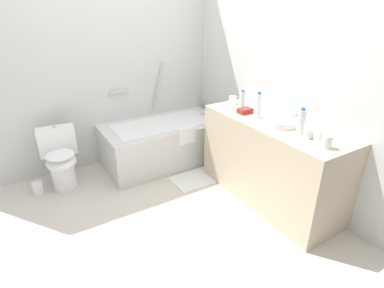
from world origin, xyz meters
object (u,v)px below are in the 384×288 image
at_px(sink_basin, 281,121).
at_px(water_bottle_0, 242,100).
at_px(sink_faucet, 296,118).
at_px(water_bottle_1, 258,106).
at_px(soap_dish, 232,106).
at_px(water_bottle_2, 301,122).
at_px(toilet, 61,159).
at_px(drinking_glass_1, 327,142).
at_px(bathtub, 164,141).
at_px(drinking_glass_0, 319,136).
at_px(amenity_basket, 245,111).
at_px(drinking_glass_3, 308,133).
at_px(bath_mat, 199,178).
at_px(toilet_paper_roll, 38,188).
at_px(drinking_glass_2, 233,100).

bearing_deg(sink_basin, water_bottle_0, 91.00).
relative_size(sink_faucet, water_bottle_1, 0.59).
relative_size(water_bottle_0, soap_dish, 2.23).
bearing_deg(water_bottle_2, toilet, 136.66).
relative_size(sink_faucet, drinking_glass_1, 1.46).
bearing_deg(water_bottle_2, bathtub, 107.84).
bearing_deg(drinking_glass_0, sink_basin, 88.78).
height_order(water_bottle_2, amenity_basket, water_bottle_2).
bearing_deg(drinking_glass_3, soap_dish, 90.99).
distance_m(sink_basin, water_bottle_1, 0.28).
bearing_deg(amenity_basket, toilet, 149.56).
xyz_separation_m(sink_basin, bath_mat, (-0.41, 0.76, -0.87)).
bearing_deg(sink_faucet, soap_dish, 111.54).
xyz_separation_m(sink_faucet, amenity_basket, (-0.27, 0.42, -0.00)).
xyz_separation_m(toilet, water_bottle_2, (1.75, -1.65, 0.62)).
distance_m(drinking_glass_1, toilet_paper_roll, 2.90).
relative_size(drinking_glass_2, bath_mat, 0.14).
relative_size(drinking_glass_3, bath_mat, 0.14).
distance_m(water_bottle_0, toilet_paper_roll, 2.38).
bearing_deg(amenity_basket, water_bottle_1, -85.08).
bearing_deg(water_bottle_2, drinking_glass_2, 88.05).
distance_m(bathtub, toilet, 1.23).
bearing_deg(toilet, drinking_glass_2, 74.55).
xyz_separation_m(toilet, water_bottle_0, (1.76, -0.87, 0.61)).
height_order(water_bottle_2, bath_mat, water_bottle_2).
bearing_deg(bathtub, drinking_glass_2, -49.30).
distance_m(drinking_glass_0, bath_mat, 1.53).
distance_m(water_bottle_0, water_bottle_1, 0.30).
height_order(drinking_glass_3, bath_mat, drinking_glass_3).
distance_m(amenity_basket, toilet_paper_roll, 2.35).
distance_m(water_bottle_0, drinking_glass_0, 0.97).
distance_m(bathtub, drinking_glass_2, 1.05).
relative_size(bathtub, bath_mat, 2.42).
relative_size(soap_dish, bath_mat, 0.15).
bearing_deg(bathtub, amenity_basket, -64.16).
bearing_deg(water_bottle_2, water_bottle_1, 94.78).
height_order(drinking_glass_1, drinking_glass_2, drinking_glass_1).
relative_size(toilet, water_bottle_0, 3.33).
distance_m(sink_basin, drinking_glass_3, 0.35).
bearing_deg(water_bottle_0, soap_dish, 120.11).
height_order(bathtub, water_bottle_2, bathtub).
bearing_deg(drinking_glass_3, amenity_basket, 92.25).
xyz_separation_m(drinking_glass_2, toilet_paper_roll, (-2.06, 0.67, -0.83)).
xyz_separation_m(water_bottle_1, drinking_glass_2, (0.07, 0.48, -0.08)).
relative_size(bath_mat, toilet_paper_roll, 4.91).
xyz_separation_m(water_bottle_1, bath_mat, (-0.34, 0.51, -0.97)).
bearing_deg(drinking_glass_3, toilet_paper_roll, 138.91).
xyz_separation_m(drinking_glass_0, drinking_glass_1, (-0.07, -0.12, 0.01)).
relative_size(sink_faucet, water_bottle_0, 0.76).
distance_m(bathtub, sink_basin, 1.60).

